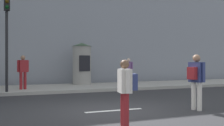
{
  "coord_description": "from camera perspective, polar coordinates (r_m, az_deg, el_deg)",
  "views": [
    {
      "loc": [
        -3.32,
        -7.51,
        1.41
      ],
      "look_at": [
        0.79,
        2.0,
        1.4
      ],
      "focal_mm": 44.87,
      "sensor_mm": 36.0,
      "label": 1
    }
  ],
  "objects": [
    {
      "name": "ground_plane",
      "position": [
        8.33,
        0.45,
        -9.66
      ],
      "size": [
        80.0,
        80.0,
        0.0
      ],
      "primitive_type": "plane",
      "color": "#2B2B2D"
    },
    {
      "name": "sidewalk_curb",
      "position": [
        14.94,
        -10.51,
        -5.05
      ],
      "size": [
        36.0,
        4.0,
        0.15
      ],
      "primitive_type": "cube",
      "color": "#9E9B93",
      "rests_on": "ground_plane"
    },
    {
      "name": "lane_markings",
      "position": [
        8.33,
        0.45,
        -9.64
      ],
      "size": [
        25.8,
        0.16,
        0.01
      ],
      "color": "silver",
      "rests_on": "ground_plane"
    },
    {
      "name": "traffic_light",
      "position": [
        12.86,
        -20.64,
        7.16
      ],
      "size": [
        0.24,
        0.45,
        4.22
      ],
      "color": "black",
      "rests_on": "sidewalk_curb"
    },
    {
      "name": "poster_column",
      "position": [
        16.36,
        -6.17,
        -0.05
      ],
      "size": [
        1.18,
        1.18,
        2.41
      ],
      "color": "gray",
      "rests_on": "sidewalk_curb"
    },
    {
      "name": "pedestrian_tallest",
      "position": [
        8.63,
        16.75,
        -2.75
      ],
      "size": [
        0.43,
        0.61,
        1.65
      ],
      "color": "silver",
      "rests_on": "ground_plane"
    },
    {
      "name": "pedestrian_with_backpack",
      "position": [
        6.19,
        2.83,
        -4.95
      ],
      "size": [
        0.44,
        0.57,
        1.47
      ],
      "color": "maroon",
      "rests_on": "ground_plane"
    },
    {
      "name": "pedestrian_in_light_jacket",
      "position": [
        17.31,
        3.39,
        -1.17
      ],
      "size": [
        0.44,
        0.5,
        1.53
      ],
      "color": "navy",
      "rests_on": "sidewalk_curb"
    },
    {
      "name": "pedestrian_in_red_top",
      "position": [
        13.83,
        -17.69,
        -1.3
      ],
      "size": [
        0.55,
        0.37,
        1.6
      ],
      "color": "maroon",
      "rests_on": "sidewalk_curb"
    }
  ]
}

